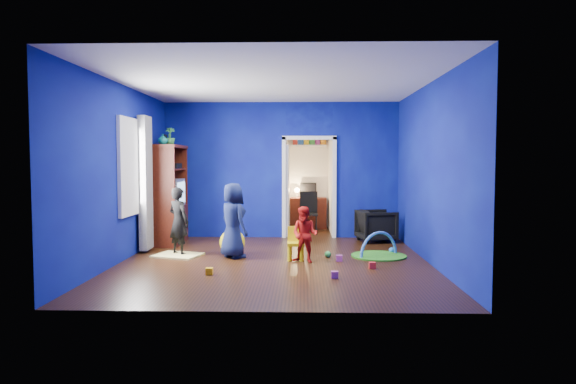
{
  "coord_description": "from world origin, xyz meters",
  "views": [
    {
      "loc": [
        0.46,
        -8.24,
        1.65
      ],
      "look_at": [
        0.21,
        0.4,
        1.12
      ],
      "focal_mm": 32.0,
      "sensor_mm": 36.0,
      "label": 1
    }
  ],
  "objects_px": {
    "armchair": "(376,226)",
    "vase": "(163,139)",
    "child_navy": "(233,220)",
    "play_mat": "(379,256)",
    "child_black": "(179,221)",
    "toddler_red": "(305,235)",
    "crt_tv": "(170,193)",
    "folding_chair": "(309,213)",
    "study_desk": "(308,213)",
    "tv_armoire": "(168,195)",
    "kid_chair": "(296,245)",
    "hopper_ball": "(232,242)"
  },
  "relations": [
    {
      "from": "study_desk",
      "to": "armchair",
      "type": "bearing_deg",
      "value": -56.45
    },
    {
      "from": "crt_tv",
      "to": "folding_chair",
      "type": "bearing_deg",
      "value": 27.89
    },
    {
      "from": "armchair",
      "to": "hopper_ball",
      "type": "xyz_separation_m",
      "value": [
        -2.74,
        -1.57,
        -0.1
      ]
    },
    {
      "from": "child_navy",
      "to": "study_desk",
      "type": "distance_m",
      "value": 4.11
    },
    {
      "from": "armchair",
      "to": "vase",
      "type": "relative_size",
      "value": 3.55
    },
    {
      "from": "vase",
      "to": "hopper_ball",
      "type": "relative_size",
      "value": 0.45
    },
    {
      "from": "armchair",
      "to": "play_mat",
      "type": "height_order",
      "value": "armchair"
    },
    {
      "from": "child_navy",
      "to": "vase",
      "type": "bearing_deg",
      "value": 13.61
    },
    {
      "from": "child_black",
      "to": "child_navy",
      "type": "relative_size",
      "value": 0.93
    },
    {
      "from": "tv_armoire",
      "to": "folding_chair",
      "type": "relative_size",
      "value": 2.13
    },
    {
      "from": "hopper_ball",
      "to": "vase",
      "type": "bearing_deg",
      "value": 148.14
    },
    {
      "from": "toddler_red",
      "to": "hopper_ball",
      "type": "height_order",
      "value": "toddler_red"
    },
    {
      "from": "toddler_red",
      "to": "tv_armoire",
      "type": "distance_m",
      "value": 3.31
    },
    {
      "from": "toddler_red",
      "to": "armchair",
      "type": "bearing_deg",
      "value": 77.09
    },
    {
      "from": "child_navy",
      "to": "vase",
      "type": "height_order",
      "value": "vase"
    },
    {
      "from": "child_navy",
      "to": "vase",
      "type": "distance_m",
      "value": 2.36
    },
    {
      "from": "toddler_red",
      "to": "crt_tv",
      "type": "bearing_deg",
      "value": 166.57
    },
    {
      "from": "toddler_red",
      "to": "crt_tv",
      "type": "xyz_separation_m",
      "value": [
        -2.67,
        1.82,
        0.56
      ]
    },
    {
      "from": "crt_tv",
      "to": "kid_chair",
      "type": "height_order",
      "value": "crt_tv"
    },
    {
      "from": "tv_armoire",
      "to": "crt_tv",
      "type": "height_order",
      "value": "tv_armoire"
    },
    {
      "from": "child_black",
      "to": "vase",
      "type": "height_order",
      "value": "vase"
    },
    {
      "from": "tv_armoire",
      "to": "folding_chair",
      "type": "height_order",
      "value": "tv_armoire"
    },
    {
      "from": "child_black",
      "to": "kid_chair",
      "type": "height_order",
      "value": "child_black"
    },
    {
      "from": "play_mat",
      "to": "kid_chair",
      "type": "bearing_deg",
      "value": -166.2
    },
    {
      "from": "child_black",
      "to": "toddler_red",
      "type": "relative_size",
      "value": 1.31
    },
    {
      "from": "study_desk",
      "to": "folding_chair",
      "type": "xyz_separation_m",
      "value": [
        0.0,
        -0.96,
        0.09
      ]
    },
    {
      "from": "armchair",
      "to": "child_black",
      "type": "xyz_separation_m",
      "value": [
        -3.67,
        -1.6,
        0.27
      ]
    },
    {
      "from": "child_navy",
      "to": "play_mat",
      "type": "bearing_deg",
      "value": -124.88
    },
    {
      "from": "child_navy",
      "to": "play_mat",
      "type": "xyz_separation_m",
      "value": [
        2.5,
        0.17,
        -0.62
      ]
    },
    {
      "from": "toddler_red",
      "to": "crt_tv",
      "type": "distance_m",
      "value": 3.29
    },
    {
      "from": "play_mat",
      "to": "tv_armoire",
      "type": "bearing_deg",
      "value": 162.31
    },
    {
      "from": "vase",
      "to": "study_desk",
      "type": "bearing_deg",
      "value": 44.1
    },
    {
      "from": "child_black",
      "to": "hopper_ball",
      "type": "relative_size",
      "value": 2.66
    },
    {
      "from": "crt_tv",
      "to": "child_navy",
      "type": "bearing_deg",
      "value": -44.85
    },
    {
      "from": "child_black",
      "to": "study_desk",
      "type": "bearing_deg",
      "value": -87.5
    },
    {
      "from": "armchair",
      "to": "child_black",
      "type": "bearing_deg",
      "value": 101.26
    },
    {
      "from": "toddler_red",
      "to": "vase",
      "type": "relative_size",
      "value": 4.49
    },
    {
      "from": "child_black",
      "to": "toddler_red",
      "type": "height_order",
      "value": "child_black"
    },
    {
      "from": "study_desk",
      "to": "kid_chair",
      "type": "bearing_deg",
      "value": -93.55
    },
    {
      "from": "play_mat",
      "to": "vase",
      "type": "bearing_deg",
      "value": 166.29
    },
    {
      "from": "hopper_ball",
      "to": "child_black",
      "type": "bearing_deg",
      "value": -178.05
    },
    {
      "from": "study_desk",
      "to": "folding_chair",
      "type": "bearing_deg",
      "value": -90.0
    },
    {
      "from": "vase",
      "to": "crt_tv",
      "type": "relative_size",
      "value": 0.29
    },
    {
      "from": "armchair",
      "to": "vase",
      "type": "bearing_deg",
      "value": 86.81
    },
    {
      "from": "crt_tv",
      "to": "play_mat",
      "type": "relative_size",
      "value": 0.74
    },
    {
      "from": "child_navy",
      "to": "folding_chair",
      "type": "bearing_deg",
      "value": -63.23
    },
    {
      "from": "crt_tv",
      "to": "folding_chair",
      "type": "distance_m",
      "value": 3.19
    },
    {
      "from": "toddler_red",
      "to": "play_mat",
      "type": "bearing_deg",
      "value": 44.18
    },
    {
      "from": "armchair",
      "to": "folding_chair",
      "type": "bearing_deg",
      "value": 38.87
    },
    {
      "from": "child_black",
      "to": "tv_armoire",
      "type": "xyz_separation_m",
      "value": [
        -0.51,
        1.23,
        0.38
      ]
    }
  ]
}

